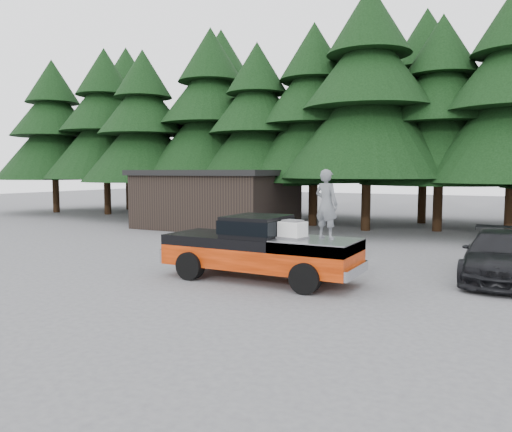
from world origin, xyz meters
The scene contains 8 objects.
ground centered at (0.00, 0.00, 0.00)m, with size 120.00×120.00×0.00m, color #4F4F51.
pickup_truck centered at (-0.29, 0.74, 0.67)m, with size 6.00×2.04×1.33m, color #DE400D, non-canonical shape.
truck_cab centered at (-0.39, 0.74, 1.62)m, with size 1.66×1.90×0.59m, color black.
air_compressor centered at (0.83, 0.58, 1.56)m, with size 0.68×0.56×0.46m, color silver.
man_on_bed centered at (1.65, 1.04, 2.31)m, with size 0.71×0.47×1.96m, color #595D61.
parked_car centered at (6.00, 4.11, 0.73)m, with size 2.03×5.00×1.45m, color black.
utility_building centered at (-9.00, 12.00, 1.67)m, with size 8.40×6.40×3.30m.
treeline centered at (0.42, 17.20, 7.72)m, with size 60.15×16.05×17.50m.
Camera 1 is at (6.51, -12.22, 3.23)m, focal length 35.00 mm.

